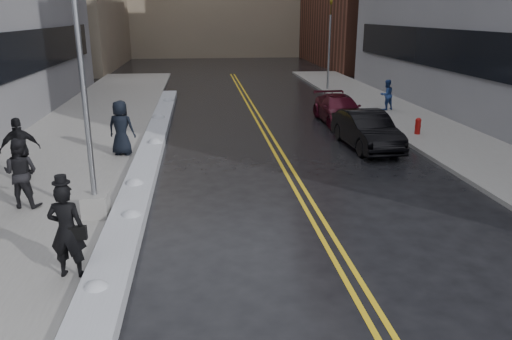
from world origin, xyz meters
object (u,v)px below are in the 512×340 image
object	(u,v)px
pedestrian_b	(21,173)
car_maroon	(339,110)
pedestrian_d	(20,149)
car_black	(367,130)
pedestrian_c	(121,128)
traffic_signal	(329,41)
pedestrian_fedora	(67,231)
fire_hydrant	(418,125)
pedestrian_east	(387,95)
lamppost	(88,127)

from	to	relation	value
pedestrian_b	car_maroon	size ratio (longest dim) A/B	0.42
car_maroon	pedestrian_d	bearing A→B (deg)	-147.98
pedestrian_b	car_maroon	bearing A→B (deg)	-126.95
pedestrian_b	car_black	distance (m)	12.82
car_black	pedestrian_c	bearing A→B (deg)	179.42
pedestrian_d	car_black	size ratio (longest dim) A/B	0.45
traffic_signal	pedestrian_fedora	distance (m)	27.82
fire_hydrant	traffic_signal	xyz separation A→B (m)	(-0.50, 14.00, 2.85)
pedestrian_east	car_maroon	distance (m)	4.13
fire_hydrant	traffic_signal	distance (m)	14.30
pedestrian_c	pedestrian_east	distance (m)	15.27
lamppost	pedestrian_east	distance (m)	19.03
pedestrian_b	pedestrian_c	distance (m)	5.48
fire_hydrant	car_black	bearing A→B (deg)	-152.10
lamppost	fire_hydrant	size ratio (longest dim) A/B	10.45
pedestrian_fedora	car_maroon	distance (m)	17.40
car_maroon	pedestrian_c	bearing A→B (deg)	-152.25
pedestrian_b	pedestrian_d	distance (m)	2.52
fire_hydrant	car_maroon	size ratio (longest dim) A/B	0.16
lamppost	pedestrian_fedora	world-z (taller)	lamppost
pedestrian_fedora	pedestrian_b	bearing A→B (deg)	-55.44
pedestrian_c	traffic_signal	bearing A→B (deg)	-111.07
pedestrian_d	car_maroon	xyz separation A→B (m)	(12.54, 8.05, -0.49)
pedestrian_east	car_maroon	world-z (taller)	pedestrian_east
lamppost	traffic_signal	distance (m)	24.98
fire_hydrant	car_maroon	bearing A→B (deg)	127.85
lamppost	pedestrian_d	xyz separation A→B (m)	(-2.86, 3.32, -1.37)
pedestrian_fedora	car_black	size ratio (longest dim) A/B	0.44
car_maroon	fire_hydrant	bearing A→B (deg)	-52.83
lamppost	traffic_signal	world-z (taller)	lamppost
car_maroon	lamppost	bearing A→B (deg)	-131.09
pedestrian_c	car_black	size ratio (longest dim) A/B	0.45
pedestrian_fedora	car_black	world-z (taller)	pedestrian_fedora
pedestrian_east	car_maroon	bearing A→B (deg)	18.48
car_maroon	traffic_signal	bearing A→B (deg)	78.05
pedestrian_b	car_black	bearing A→B (deg)	-142.80
pedestrian_fedora	car_black	distance (m)	13.44
pedestrian_b	pedestrian_east	xyz separation A→B (m)	(15.09, 12.88, -0.14)
pedestrian_c	pedestrian_b	bearing A→B (deg)	85.06
lamppost	pedestrian_b	size ratio (longest dim) A/B	3.95
pedestrian_fedora	pedestrian_c	size ratio (longest dim) A/B	0.96
fire_hydrant	pedestrian_d	size ratio (longest dim) A/B	0.36
pedestrian_c	pedestrian_d	size ratio (longest dim) A/B	1.01
pedestrian_fedora	pedestrian_east	xyz separation A→B (m)	(12.91, 16.95, -0.17)
pedestrian_b	pedestrian_c	bearing A→B (deg)	-99.25
pedestrian_fedora	car_maroon	bearing A→B (deg)	-117.03
pedestrian_fedora	pedestrian_c	world-z (taller)	pedestrian_c
lamppost	pedestrian_fedora	size ratio (longest dim) A/B	3.86
car_black	traffic_signal	bearing A→B (deg)	78.17
pedestrian_d	fire_hydrant	bearing A→B (deg)	178.24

